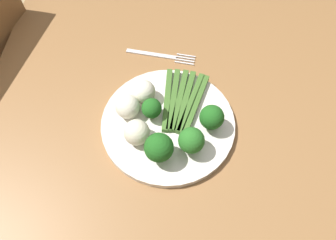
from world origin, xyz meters
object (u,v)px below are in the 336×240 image
dining_table (192,164)px  cauliflower_front (144,91)px  asparagus_bundle (182,101)px  cauliflower_outer_edge (137,130)px  broccoli_near_center (159,148)px  broccoli_back_right (191,141)px  cauliflower_mid (128,106)px  broccoli_right (212,118)px  broccoli_left (152,108)px  plate (168,123)px  fork (162,56)px

dining_table → cauliflower_front: size_ratio=25.20×
asparagus_bundle → cauliflower_outer_edge: 0.12m
asparagus_bundle → broccoli_near_center: bearing=173.3°
asparagus_bundle → broccoli_back_right: (0.11, 0.02, 0.03)m
asparagus_bundle → broccoli_back_right: broccoli_back_right is taller
broccoli_near_center → cauliflower_outer_edge: (-0.04, -0.04, -0.01)m
broccoli_back_right → cauliflower_outer_edge: broccoli_back_right is taller
broccoli_near_center → cauliflower_front: size_ratio=1.37×
cauliflower_mid → cauliflower_outer_edge: size_ratio=0.99×
broccoli_right → asparagus_bundle: bearing=-135.1°
broccoli_back_right → broccoli_left: (-0.07, -0.08, -0.01)m
asparagus_bundle → broccoli_left: bearing=132.1°
plate → broccoli_back_right: (0.06, 0.04, 0.04)m
dining_table → fork: (-0.23, -0.08, 0.11)m
cauliflower_mid → plate: bearing=78.3°
cauliflower_front → dining_table: bearing=48.2°
asparagus_bundle → cauliflower_outer_edge: size_ratio=3.26×
broccoli_near_center → cauliflower_mid: bearing=-144.5°
broccoli_right → broccoli_back_right: size_ratio=0.98×
asparagus_bundle → fork: 0.15m
cauliflower_front → fork: bearing=167.5°
broccoli_back_right → cauliflower_front: (-0.11, -0.10, -0.01)m
plate → broccoli_right: broccoli_right is taller
broccoli_back_right → fork: broccoli_back_right is taller
broccoli_right → broccoli_left: (-0.02, -0.12, -0.01)m
broccoli_near_center → cauliflower_mid: (-0.09, -0.07, -0.01)m
dining_table → broccoli_left: (-0.05, -0.09, 0.15)m
broccoli_left → cauliflower_outer_edge: (0.05, -0.02, -0.00)m
broccoli_near_center → fork: size_ratio=0.40×
dining_table → broccoli_near_center: 0.18m
dining_table → broccoli_left: size_ratio=24.70×
dining_table → cauliflower_mid: size_ratio=24.58×
cauliflower_mid → broccoli_near_center: bearing=35.5°
broccoli_near_center → broccoli_right: bearing=125.6°
plate → broccoli_near_center: (0.08, -0.01, 0.05)m
fork → broccoli_right: bearing=-52.3°
cauliflower_outer_edge → fork: 0.23m
dining_table → asparagus_bundle: asparagus_bundle is taller
broccoli_back_right → cauliflower_mid: broccoli_back_right is taller
asparagus_bundle → cauliflower_mid: size_ratio=3.30×
cauliflower_mid → cauliflower_front: 0.05m
broccoli_right → fork: bearing=-151.8°
broccoli_right → fork: broccoli_right is taller
plate → fork: 0.19m
dining_table → broccoli_back_right: bearing=-31.1°
dining_table → plate: size_ratio=4.50×
broccoli_near_center → fork: broccoli_near_center is taller
broccoli_back_right → cauliflower_front: broccoli_back_right is taller
cauliflower_mid → cauliflower_outer_edge: bearing=23.7°
cauliflower_outer_edge → plate: bearing=122.5°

